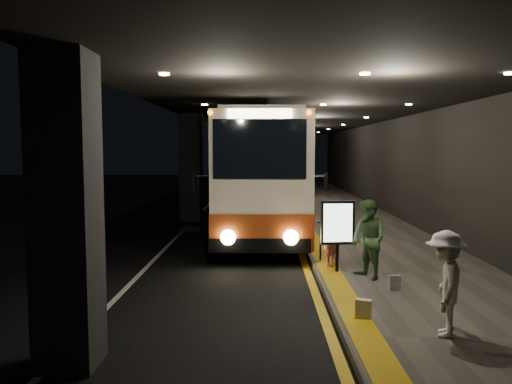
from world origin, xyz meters
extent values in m
plane|color=black|center=(0.00, 0.00, 0.00)|extent=(90.00, 90.00, 0.00)
cube|color=silver|center=(-1.80, 5.00, 0.01)|extent=(0.12, 50.00, 0.01)
cube|color=gold|center=(2.35, 5.00, 0.01)|extent=(0.18, 50.00, 0.01)
cube|color=#514C44|center=(4.75, 5.00, 0.07)|extent=(4.50, 50.00, 0.15)
cube|color=gold|center=(2.85, 5.00, 0.16)|extent=(0.50, 50.00, 0.01)
cube|color=black|center=(7.00, 5.00, 3.00)|extent=(0.10, 50.00, 6.00)
cube|color=black|center=(-1.50, -8.00, 2.20)|extent=(0.80, 0.80, 4.40)
cube|color=black|center=(-1.50, 4.00, 2.20)|extent=(0.80, 0.80, 4.40)
cube|color=black|center=(-1.50, 16.00, 2.20)|extent=(0.80, 0.80, 4.40)
cube|color=black|center=(2.50, 5.00, 4.60)|extent=(9.00, 50.00, 0.40)
cube|color=beige|center=(1.14, 4.34, 2.27)|extent=(2.81, 12.98, 3.67)
cube|color=#8F4914|center=(1.14, 4.34, 0.92)|extent=(2.83, 13.00, 0.97)
cube|color=black|center=(1.14, -2.17, 3.08)|extent=(2.38, 0.08, 1.51)
cube|color=black|center=(1.14, -2.09, 0.59)|extent=(2.65, 0.27, 0.38)
cylinder|color=black|center=(-0.09, 0.24, 0.54)|extent=(0.30, 1.08, 1.08)
cylinder|color=black|center=(2.37, 0.24, 0.54)|extent=(0.30, 1.08, 1.08)
cylinder|color=black|center=(-0.09, 8.66, 0.54)|extent=(0.30, 1.08, 1.08)
cylinder|color=black|center=(2.37, 8.66, 0.54)|extent=(0.30, 1.08, 1.08)
sphere|color=#FFEAA5|center=(0.33, -2.18, 0.81)|extent=(0.39, 0.39, 0.39)
sphere|color=#FFEAA5|center=(1.95, -2.18, 0.81)|extent=(0.39, 0.39, 0.39)
cube|color=#FFF2BF|center=(1.14, -2.18, 3.97)|extent=(1.62, 0.06, 0.24)
cube|color=beige|center=(1.01, 17.00, 2.10)|extent=(2.55, 11.99, 3.39)
cube|color=#8F4914|center=(1.01, 17.00, 0.85)|extent=(2.57, 12.01, 0.90)
cube|color=black|center=(1.01, 10.99, 2.84)|extent=(2.20, 0.07, 1.40)
cube|color=black|center=(1.01, 11.07, 0.55)|extent=(2.45, 0.26, 0.35)
cylinder|color=black|center=(-0.11, 13.21, 0.50)|extent=(0.28, 1.00, 1.00)
cylinder|color=black|center=(2.14, 13.21, 0.50)|extent=(0.28, 1.00, 1.00)
cylinder|color=black|center=(-0.11, 21.00, 0.50)|extent=(0.28, 1.00, 1.00)
cylinder|color=black|center=(2.14, 21.00, 0.50)|extent=(0.28, 1.00, 1.00)
imported|color=#C65C5D|center=(2.96, -2.51, 0.93)|extent=(0.57, 0.67, 1.55)
imported|color=#3D6236|center=(3.60, -3.72, 1.05)|extent=(0.88, 1.03, 1.80)
imported|color=silver|center=(4.08, -7.17, 0.98)|extent=(0.81, 1.18, 1.66)
cube|color=black|center=(3.96, -4.64, 0.30)|extent=(0.27, 0.18, 0.31)
cube|color=beige|center=(2.98, -6.38, 0.31)|extent=(0.30, 0.23, 0.33)
cylinder|color=black|center=(3.00, -3.10, 0.48)|extent=(0.08, 0.08, 0.67)
cube|color=black|center=(3.00, -3.10, 1.34)|extent=(0.81, 0.18, 1.05)
cube|color=white|center=(3.00, -3.16, 1.34)|extent=(0.68, 0.09, 0.90)
cylinder|color=black|center=(2.75, -1.82, 0.65)|extent=(0.05, 0.05, 1.01)
camera|label=1|loc=(1.23, -14.83, 3.07)|focal=35.00mm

